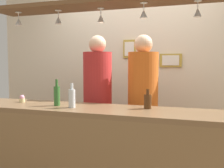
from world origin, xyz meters
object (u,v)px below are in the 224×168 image
at_px(person_middle_orange_shirt, 143,96).
at_px(bottle_beer_brown_stubby, 148,101).
at_px(picture_frame_lower_pair, 171,60).
at_px(bottle_soda_clear, 72,98).
at_px(cupcake, 22,99).
at_px(picture_frame_crest, 129,49).
at_px(bottle_beer_green_import, 57,95).
at_px(person_left_red_shirt, 98,94).

height_order(person_middle_orange_shirt, bottle_beer_brown_stubby, person_middle_orange_shirt).
height_order(person_middle_orange_shirt, picture_frame_lower_pair, person_middle_orange_shirt).
relative_size(bottle_beer_brown_stubby, picture_frame_lower_pair, 0.60).
distance_m(person_middle_orange_shirt, bottle_soda_clear, 0.89).
relative_size(cupcake, picture_frame_lower_pair, 0.26).
bearing_deg(picture_frame_crest, bottle_beer_green_import, -104.27).
relative_size(person_left_red_shirt, picture_frame_lower_pair, 5.82).
distance_m(person_left_red_shirt, bottle_beer_green_import, 0.68).
height_order(bottle_beer_green_import, cupcake, bottle_beer_green_import).
relative_size(picture_frame_crest, picture_frame_lower_pair, 0.87).
bearing_deg(bottle_soda_clear, person_left_red_shirt, 92.10).
height_order(person_middle_orange_shirt, cupcake, person_middle_orange_shirt).
distance_m(bottle_beer_green_import, picture_frame_lower_pair, 1.73).
bearing_deg(person_middle_orange_shirt, bottle_beer_brown_stubby, -73.66).
bearing_deg(cupcake, bottle_soda_clear, -11.80).
distance_m(person_left_red_shirt, bottle_beer_brown_stubby, 0.89).
bearing_deg(picture_frame_crest, bottle_soda_clear, -96.43).
relative_size(bottle_beer_brown_stubby, bottle_beer_green_import, 0.69).
bearing_deg(picture_frame_crest, picture_frame_lower_pair, 0.00).
bearing_deg(picture_frame_crest, person_middle_orange_shirt, -64.45).
height_order(person_left_red_shirt, bottle_beer_brown_stubby, person_left_red_shirt).
height_order(bottle_soda_clear, picture_frame_lower_pair, picture_frame_lower_pair).
bearing_deg(person_middle_orange_shirt, bottle_beer_green_import, -137.66).
relative_size(cupcake, picture_frame_crest, 0.30).
xyz_separation_m(bottle_soda_clear, bottle_beer_brown_stubby, (0.68, 0.17, -0.02)).
xyz_separation_m(bottle_beer_brown_stubby, picture_frame_lower_pair, (0.06, 1.30, 0.39)).
bearing_deg(bottle_soda_clear, picture_frame_lower_pair, 63.01).
distance_m(bottle_beer_green_import, cupcake, 0.49).
bearing_deg(bottle_beer_green_import, person_left_red_shirt, 75.67).
bearing_deg(bottle_beer_green_import, bottle_soda_clear, -16.23).
relative_size(person_left_red_shirt, cupcake, 22.40).
bearing_deg(person_middle_orange_shirt, picture_frame_lower_pair, 73.69).
relative_size(person_left_red_shirt, bottle_beer_brown_stubby, 9.71).
height_order(person_left_red_shirt, picture_frame_lower_pair, person_left_red_shirt).
bearing_deg(person_left_red_shirt, bottle_beer_green_import, -104.33).
bearing_deg(bottle_beer_green_import, picture_frame_crest, 75.73).
xyz_separation_m(bottle_beer_brown_stubby, cupcake, (-1.35, -0.03, -0.03)).
bearing_deg(cupcake, picture_frame_lower_pair, 43.16).
relative_size(person_left_red_shirt, bottle_soda_clear, 7.60).
xyz_separation_m(bottle_soda_clear, cupcake, (-0.67, 0.14, -0.06)).
distance_m(person_middle_orange_shirt, cupcake, 1.32).
bearing_deg(person_middle_orange_shirt, bottle_soda_clear, -126.45).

